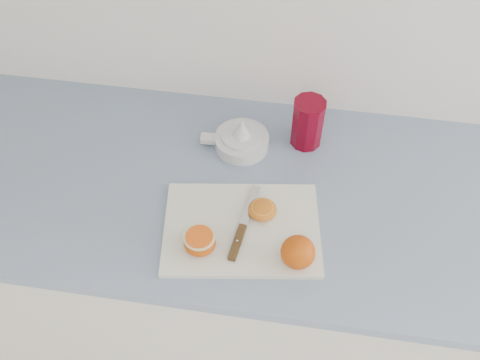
{
  "coord_description": "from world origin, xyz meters",
  "views": [
    {
      "loc": [
        -0.09,
        0.91,
        1.88
      ],
      "look_at": [
        -0.21,
        1.66,
        0.96
      ],
      "focal_mm": 40.0,
      "sensor_mm": 36.0,
      "label": 1
    }
  ],
  "objects_px": {
    "cutting_board": "(242,229)",
    "citrus_juicer": "(241,139)",
    "counter": "(256,279)",
    "red_tumbler": "(307,124)",
    "half_orange": "(200,242)"
  },
  "relations": [
    {
      "from": "cutting_board",
      "to": "citrus_juicer",
      "type": "xyz_separation_m",
      "value": [
        -0.04,
        0.25,
        0.02
      ]
    },
    {
      "from": "counter",
      "to": "citrus_juicer",
      "type": "height_order",
      "value": "citrus_juicer"
    },
    {
      "from": "cutting_board",
      "to": "counter",
      "type": "bearing_deg",
      "value": 79.04
    },
    {
      "from": "citrus_juicer",
      "to": "cutting_board",
      "type": "bearing_deg",
      "value": -80.99
    },
    {
      "from": "counter",
      "to": "cutting_board",
      "type": "xyz_separation_m",
      "value": [
        -0.02,
        -0.13,
        0.45
      ]
    },
    {
      "from": "cutting_board",
      "to": "red_tumbler",
      "type": "xyz_separation_m",
      "value": [
        0.12,
        0.29,
        0.06
      ]
    },
    {
      "from": "counter",
      "to": "citrus_juicer",
      "type": "xyz_separation_m",
      "value": [
        -0.06,
        0.13,
        0.47
      ]
    },
    {
      "from": "counter",
      "to": "citrus_juicer",
      "type": "distance_m",
      "value": 0.49
    },
    {
      "from": "half_orange",
      "to": "citrus_juicer",
      "type": "relative_size",
      "value": 0.4
    },
    {
      "from": "citrus_juicer",
      "to": "red_tumbler",
      "type": "height_order",
      "value": "red_tumbler"
    },
    {
      "from": "counter",
      "to": "red_tumbler",
      "type": "bearing_deg",
      "value": 60.62
    },
    {
      "from": "counter",
      "to": "cutting_board",
      "type": "distance_m",
      "value": 0.47
    },
    {
      "from": "counter",
      "to": "half_orange",
      "type": "height_order",
      "value": "half_orange"
    },
    {
      "from": "half_orange",
      "to": "counter",
      "type": "bearing_deg",
      "value": 61.45
    },
    {
      "from": "half_orange",
      "to": "citrus_juicer",
      "type": "xyz_separation_m",
      "value": [
        0.04,
        0.32,
        -0.01
      ]
    }
  ]
}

